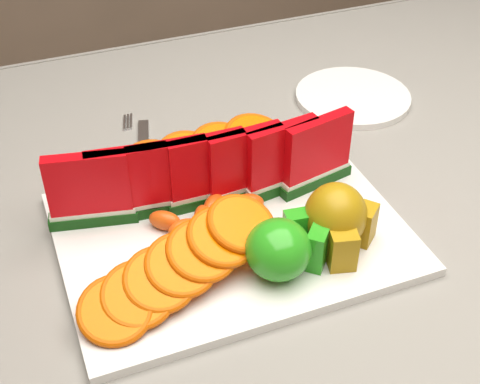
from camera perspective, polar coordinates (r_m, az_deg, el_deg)
name	(u,v)px	position (r m, az deg, el deg)	size (l,w,h in m)	color
table	(287,263)	(0.92, 4.00, -6.07)	(1.40, 0.90, 0.75)	#54341B
tablecloth	(289,229)	(0.88, 4.18, -3.16)	(1.53, 1.03, 0.20)	gray
platter	(231,233)	(0.80, -0.78, -3.50)	(0.40, 0.30, 0.01)	silver
apple_cluster	(284,248)	(0.73, 3.74, -4.75)	(0.11, 0.10, 0.07)	#2C7C17
pear_cluster	(338,218)	(0.76, 8.34, -2.25)	(0.09, 0.09, 0.08)	#937803
side_plate	(353,97)	(1.08, 9.60, 8.03)	(0.24, 0.24, 0.01)	silver
fork	(142,151)	(0.95, -8.37, 3.51)	(0.06, 0.19, 0.00)	silver
watermelon_row	(207,173)	(0.81, -2.80, 1.66)	(0.39, 0.07, 0.10)	#0F3A15
orange_fan_front	(181,265)	(0.71, -5.04, -6.21)	(0.26, 0.15, 0.06)	#DD5F00
orange_fan_back	(188,156)	(0.88, -4.43, 3.10)	(0.29, 0.11, 0.05)	#DD5F00
tangerine_segments	(208,214)	(0.80, -2.75, -1.86)	(0.15, 0.06, 0.03)	orange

